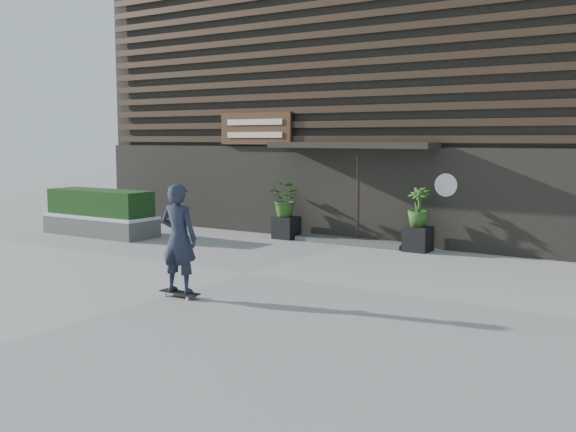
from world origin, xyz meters
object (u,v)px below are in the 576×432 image
Objects in this scene: planter_pot_left at (286,228)px; planter_pot_right at (418,239)px; raised_bed at (101,226)px; skateboarder at (179,238)px.

planter_pot_left is 3.80m from planter_pot_right.
planter_pot_left is 0.17× the size of raised_bed.
planter_pot_left is 0.31× the size of skateboarder.
skateboarder is (2.14, -6.66, 0.72)m from planter_pot_left.
planter_pot_left is at bearing 180.00° from planter_pot_right.
planter_pot_left is 5.31m from raised_bed.
planter_pot_left and planter_pot_right have the same top height.
planter_pot_left is 1.00× the size of planter_pot_right.
raised_bed is (-8.59, -2.28, -0.05)m from planter_pot_right.
planter_pot_right is at bearing 0.00° from planter_pot_left.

